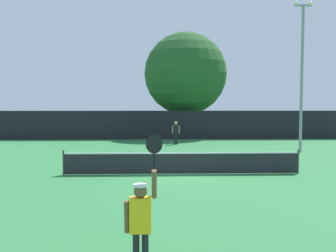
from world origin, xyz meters
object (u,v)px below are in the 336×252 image
light_pole (302,68)px  large_tree (185,74)px  player_serving (141,216)px  player_receiving (176,130)px  tennis_ball (144,181)px  parked_car_near (134,126)px

light_pole → large_tree: (-6.42, 11.70, 0.59)m
player_serving → light_pole: bearing=60.0°
light_pole → large_tree: bearing=118.7°
player_receiving → light_pole: 9.90m
player_receiving → large_tree: (1.30, 7.19, 4.85)m
player_serving → tennis_ball: 7.92m
player_receiving → tennis_ball: size_ratio=25.23×
player_receiving → parked_car_near: size_ratio=0.39×
player_receiving → parked_car_near: player_receiving is taller
player_serving → tennis_ball: size_ratio=37.41×
tennis_ball → parked_car_near: 23.82m
tennis_ball → large_tree: bearing=80.9°
parked_car_near → player_serving: bearing=-93.3°
tennis_ball → light_pole: bearing=41.4°
light_pole → large_tree: 13.36m
player_serving → large_tree: bearing=83.8°
large_tree → parked_car_near: 8.03m
player_serving → light_pole: (9.46, 16.36, 4.19)m
light_pole → large_tree: large_tree is taller
light_pole → player_receiving: bearing=149.7°
player_serving → player_receiving: player_serving is taller
player_receiving → large_tree: size_ratio=0.18×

